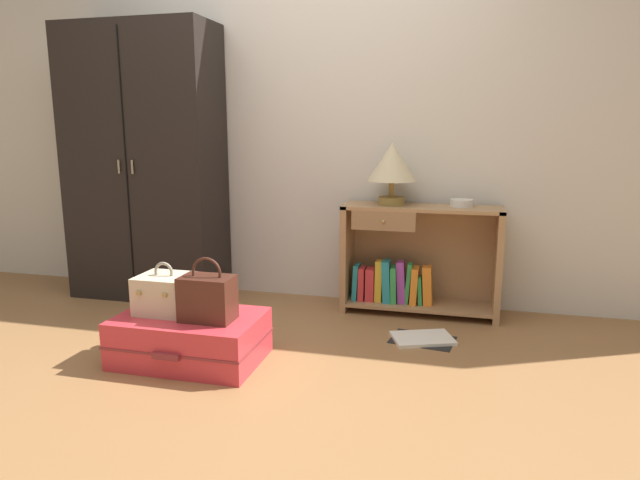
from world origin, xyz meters
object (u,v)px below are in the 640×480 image
(suitcase_large, at_px, (190,338))
(bottle, at_px, (123,332))
(train_case, at_px, (165,293))
(wardrobe, at_px, (145,165))
(table_lamp, at_px, (392,164))
(open_book_on_floor, at_px, (423,339))
(bookshelf, at_px, (413,262))
(bowl, at_px, (462,203))
(handbag, at_px, (207,298))

(suitcase_large, relative_size, bottle, 4.31)
(train_case, bearing_deg, suitcase_large, -9.20)
(wardrobe, relative_size, table_lamp, 4.77)
(wardrobe, relative_size, train_case, 6.98)
(table_lamp, height_order, open_book_on_floor, table_lamp)
(bookshelf, xyz_separation_m, table_lamp, (-0.15, -0.00, 0.63))
(table_lamp, distance_m, train_case, 1.60)
(bowl, relative_size, bottle, 0.84)
(train_case, bearing_deg, bookshelf, 41.93)
(bowl, height_order, train_case, bowl)
(train_case, distance_m, handbag, 0.28)
(handbag, bearing_deg, train_case, 167.37)
(table_lamp, relative_size, train_case, 1.46)
(open_book_on_floor, bearing_deg, handbag, -148.80)
(suitcase_large, bearing_deg, open_book_on_floor, 26.91)
(table_lamp, xyz_separation_m, open_book_on_floor, (0.26, -0.50, -0.95))
(wardrobe, bearing_deg, suitcase_large, -50.78)
(wardrobe, relative_size, bookshelf, 1.88)
(bowl, relative_size, handbag, 0.44)
(bottle, bearing_deg, table_lamp, 36.87)
(table_lamp, relative_size, open_book_on_floor, 0.99)
(train_case, height_order, handbag, handbag)
(handbag, xyz_separation_m, bottle, (-0.58, 0.12, -0.28))
(bottle, bearing_deg, open_book_on_floor, 17.36)
(bookshelf, xyz_separation_m, train_case, (-1.18, -1.06, 0.01))
(wardrobe, relative_size, open_book_on_floor, 4.73)
(bookshelf, xyz_separation_m, handbag, (-0.91, -1.12, 0.03))
(bookshelf, relative_size, handbag, 3.09)
(handbag, bearing_deg, suitcase_large, 163.47)
(train_case, bearing_deg, wardrobe, 124.54)
(table_lamp, height_order, train_case, table_lamp)
(wardrobe, bearing_deg, bookshelf, 2.28)
(wardrobe, bearing_deg, handbag, -47.82)
(open_book_on_floor, bearing_deg, bowl, 71.37)
(suitcase_large, distance_m, train_case, 0.27)
(bookshelf, height_order, suitcase_large, bookshelf)
(bookshelf, relative_size, open_book_on_floor, 2.52)
(wardrobe, distance_m, train_case, 1.34)
(bowl, bearing_deg, table_lamp, -176.83)
(bookshelf, relative_size, bowl, 6.98)
(train_case, bearing_deg, handbag, -12.63)
(train_case, distance_m, open_book_on_floor, 1.45)
(bookshelf, height_order, handbag, bookshelf)
(wardrobe, height_order, bowl, wardrobe)
(table_lamp, xyz_separation_m, suitcase_large, (-0.88, -1.08, -0.84))
(train_case, xyz_separation_m, bottle, (-0.31, 0.06, -0.26))
(bowl, height_order, open_book_on_floor, bowl)
(handbag, height_order, bottle, handbag)
(bookshelf, height_order, table_lamp, table_lamp)
(wardrobe, bearing_deg, table_lamp, 2.47)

